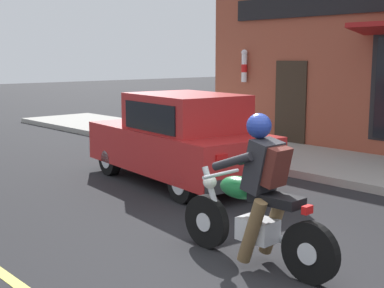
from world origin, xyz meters
The scene contains 4 objects.
ground_plane centered at (0.00, 0.00, 0.00)m, with size 80.00×80.00×0.00m, color black.
sidewalk_curb centered at (5.27, 3.00, 0.07)m, with size 2.60×22.00×0.14m, color #9E9B93.
motorcycle_with_rider centered at (0.31, 0.35, 0.68)m, with size 0.56×2.02×1.62m.
car_hatchback centered at (2.19, 3.75, 0.77)m, with size 2.05×3.94×1.57m.
Camera 1 is at (-3.83, -3.22, 2.18)m, focal length 50.00 mm.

